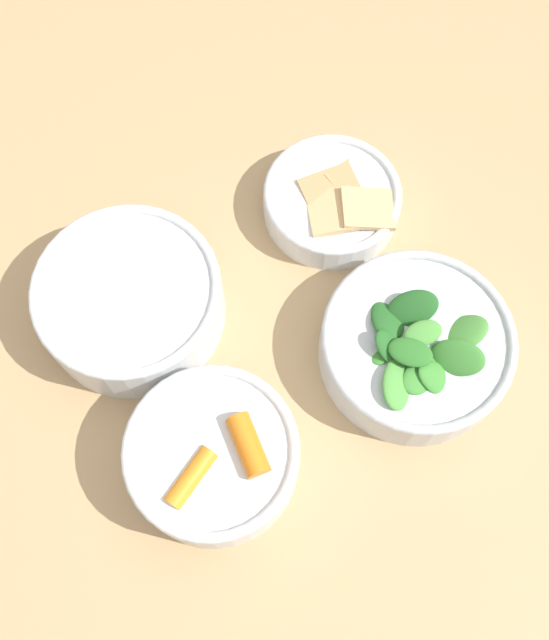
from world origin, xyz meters
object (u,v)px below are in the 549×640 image
object	(u,v)px
bowl_greens	(416,346)
bowl_beans_hotdog	(131,301)
bowl_cookies	(332,200)
bowl_carrots	(214,456)

from	to	relation	value
bowl_greens	bowl_beans_hotdog	xyz separation A→B (m)	(0.16, 0.23, 0.00)
bowl_greens	bowl_beans_hotdog	distance (m)	0.28
bowl_cookies	bowl_carrots	bearing A→B (deg)	130.97
bowl_greens	bowl_cookies	size ratio (longest dim) A/B	1.27
bowl_beans_hotdog	bowl_carrots	bearing A→B (deg)	-176.65
bowl_carrots	bowl_beans_hotdog	bearing A→B (deg)	3.35
bowl_carrots	bowl_greens	size ratio (longest dim) A/B	0.84
bowl_carrots	bowl_cookies	size ratio (longest dim) A/B	1.07
bowl_greens	bowl_beans_hotdog	size ratio (longest dim) A/B	1.01
bowl_beans_hotdog	bowl_cookies	distance (m)	0.24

